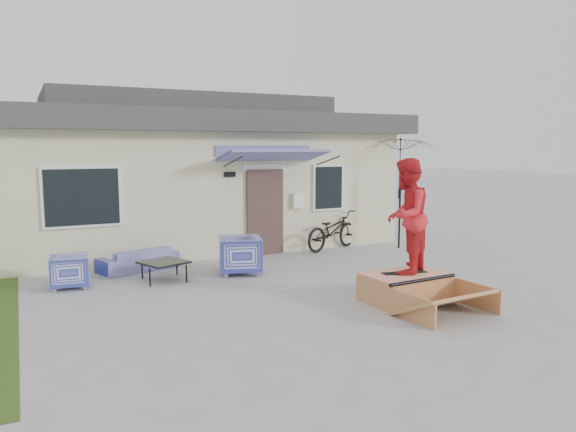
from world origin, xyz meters
name	(u,v)px	position (x,y,z in m)	size (l,w,h in m)	color
ground	(320,307)	(0.00, 0.00, 0.00)	(90.00, 90.00, 0.00)	#9B9B9B
house	(185,171)	(0.00, 7.99, 1.94)	(10.80, 8.49, 4.10)	beige
loveseat	(138,255)	(-2.17, 4.07, 0.33)	(1.68, 0.49, 0.66)	navy
armchair_left	(70,270)	(-3.60, 3.16, 0.35)	(0.68, 0.63, 0.70)	navy
armchair_right	(240,253)	(-0.32, 2.81, 0.44)	(0.86, 0.80, 0.88)	navy
coffee_table	(164,271)	(-1.89, 2.93, 0.20)	(0.79, 0.79, 0.39)	black
bicycle	(332,226)	(2.82, 4.28, 0.61)	(0.67, 1.92, 1.23)	black
patio_umbrella	(400,182)	(4.50, 3.67, 1.75)	(2.05, 1.94, 2.20)	black
skate_ramp	(406,287)	(1.51, -0.34, 0.23)	(1.41, 1.87, 0.47)	#AF7244
skateboard	(404,272)	(1.51, -0.30, 0.49)	(0.80, 0.20, 0.05)	black
skater	(406,214)	(1.51, -0.30, 1.50)	(0.96, 0.74, 1.97)	red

